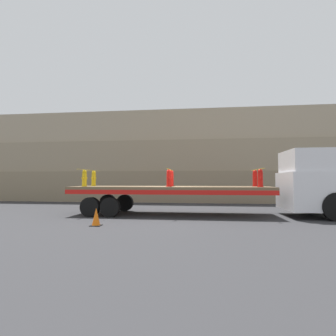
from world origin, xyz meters
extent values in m
plane|color=#2D2D30|center=(0.00, 0.00, 0.00)|extent=(120.00, 120.00, 0.00)
cube|color=#84755B|center=(0.00, 7.88, 1.16)|extent=(60.00, 3.00, 2.33)
cube|color=gray|center=(0.00, 8.03, 3.49)|extent=(60.00, 3.00, 2.33)
cube|color=tan|center=(0.00, 8.18, 5.82)|extent=(60.00, 3.00, 2.33)
cube|color=silver|center=(6.48, 0.00, 1.17)|extent=(2.46, 2.56, 1.70)
cube|color=silver|center=(6.23, 0.00, 2.51)|extent=(1.72, 2.36, 1.00)
cube|color=black|center=(7.15, 0.00, 1.50)|extent=(0.98, 2.26, 0.95)
cylinder|color=black|center=(6.91, -1.22, 0.58)|extent=(1.16, 0.28, 1.16)
cylinder|color=black|center=(6.91, 1.22, 0.58)|extent=(1.16, 0.28, 1.16)
cube|color=brown|center=(0.00, 0.00, 1.29)|extent=(9.39, 2.53, 0.13)
cube|color=red|center=(0.00, -1.23, 1.12)|extent=(9.39, 0.08, 0.20)
cube|color=red|center=(0.00, 1.23, 1.12)|extent=(9.39, 0.08, 0.20)
cylinder|color=black|center=(-2.58, -1.17, 0.44)|extent=(0.88, 0.30, 0.88)
cylinder|color=black|center=(-2.58, 1.17, 0.44)|extent=(0.88, 0.30, 0.88)
cylinder|color=black|center=(-3.52, -1.17, 0.44)|extent=(0.88, 0.30, 0.88)
cylinder|color=black|center=(-3.52, 1.17, 0.44)|extent=(0.88, 0.30, 0.88)
cylinder|color=gold|center=(-4.10, -0.56, 1.37)|extent=(0.28, 0.28, 0.03)
cylinder|color=gold|center=(-4.10, -0.56, 1.68)|extent=(0.22, 0.22, 0.65)
sphere|color=gold|center=(-4.10, -0.56, 2.05)|extent=(0.21, 0.21, 0.21)
cylinder|color=gold|center=(-4.10, -0.73, 1.76)|extent=(0.10, 0.13, 0.10)
cylinder|color=gold|center=(-4.10, -0.39, 1.76)|extent=(0.10, 0.13, 0.10)
cylinder|color=gold|center=(-4.10, 0.56, 1.37)|extent=(0.28, 0.28, 0.03)
cylinder|color=gold|center=(-4.10, 0.56, 1.68)|extent=(0.22, 0.22, 0.65)
sphere|color=gold|center=(-4.10, 0.56, 2.05)|extent=(0.21, 0.21, 0.21)
cylinder|color=gold|center=(-4.10, 0.39, 1.76)|extent=(0.10, 0.13, 0.10)
cylinder|color=gold|center=(-4.10, 0.73, 1.76)|extent=(0.10, 0.13, 0.10)
cylinder|color=red|center=(0.00, -0.56, 1.37)|extent=(0.28, 0.28, 0.03)
cylinder|color=red|center=(0.00, -0.56, 1.68)|extent=(0.22, 0.22, 0.65)
sphere|color=red|center=(0.00, -0.56, 2.05)|extent=(0.21, 0.21, 0.21)
cylinder|color=red|center=(0.00, -0.73, 1.76)|extent=(0.10, 0.13, 0.10)
cylinder|color=red|center=(0.00, -0.39, 1.76)|extent=(0.10, 0.13, 0.10)
cylinder|color=red|center=(0.00, 0.56, 1.37)|extent=(0.28, 0.28, 0.03)
cylinder|color=red|center=(0.00, 0.56, 1.68)|extent=(0.22, 0.22, 0.65)
sphere|color=red|center=(0.00, 0.56, 2.05)|extent=(0.21, 0.21, 0.21)
cylinder|color=red|center=(0.00, 0.39, 1.76)|extent=(0.10, 0.13, 0.10)
cylinder|color=red|center=(0.00, 0.73, 1.76)|extent=(0.10, 0.13, 0.10)
cylinder|color=red|center=(4.10, -0.56, 1.37)|extent=(0.28, 0.28, 0.03)
cylinder|color=red|center=(4.10, -0.56, 1.68)|extent=(0.22, 0.22, 0.65)
sphere|color=red|center=(4.10, -0.56, 2.05)|extent=(0.21, 0.21, 0.21)
cylinder|color=red|center=(4.10, -0.73, 1.76)|extent=(0.10, 0.13, 0.10)
cylinder|color=red|center=(4.10, -0.39, 1.76)|extent=(0.10, 0.13, 0.10)
cylinder|color=red|center=(4.10, 0.56, 1.37)|extent=(0.28, 0.28, 0.03)
cylinder|color=red|center=(4.10, 0.56, 1.68)|extent=(0.22, 0.22, 0.65)
sphere|color=red|center=(4.10, 0.56, 2.05)|extent=(0.21, 0.21, 0.21)
cylinder|color=red|center=(4.10, 0.39, 1.76)|extent=(0.10, 0.13, 0.10)
cylinder|color=red|center=(4.10, 0.73, 1.76)|extent=(0.10, 0.13, 0.10)
cube|color=yellow|center=(-4.10, 0.00, 2.16)|extent=(0.05, 2.73, 0.01)
cube|color=yellow|center=(0.00, 0.00, 2.16)|extent=(0.05, 2.73, 0.01)
cube|color=yellow|center=(4.10, 0.00, 2.16)|extent=(0.05, 2.73, 0.01)
cube|color=black|center=(-2.34, -3.39, 0.01)|extent=(0.38, 0.38, 0.03)
cone|color=orange|center=(-2.34, -3.39, 0.34)|extent=(0.29, 0.29, 0.63)
camera|label=1|loc=(1.39, -12.60, 1.66)|focal=28.00mm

